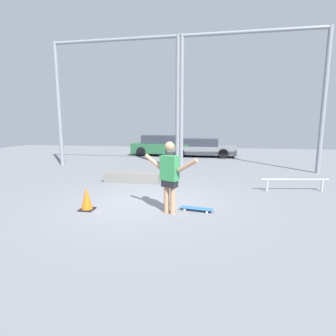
{
  "coord_description": "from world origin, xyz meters",
  "views": [
    {
      "loc": [
        1.72,
        -6.87,
        2.16
      ],
      "look_at": [
        0.26,
        1.21,
        0.79
      ],
      "focal_mm": 28.0,
      "sensor_mm": 36.0,
      "label": 1
    }
  ],
  "objects_px": {
    "skateboard": "(197,208)",
    "grind_rail": "(295,181)",
    "grind_box": "(133,177)",
    "skateboarder": "(170,174)",
    "traffic_cone": "(87,199)",
    "parked_car_grey": "(201,148)",
    "parked_car_green": "(161,146)"
  },
  "relations": [
    {
      "from": "skateboard",
      "to": "grind_rail",
      "type": "height_order",
      "value": "grind_rail"
    },
    {
      "from": "grind_box",
      "to": "grind_rail",
      "type": "distance_m",
      "value": 5.67
    },
    {
      "from": "skateboarder",
      "to": "traffic_cone",
      "type": "height_order",
      "value": "skateboarder"
    },
    {
      "from": "traffic_cone",
      "to": "skateboarder",
      "type": "bearing_deg",
      "value": 3.52
    },
    {
      "from": "skateboard",
      "to": "parked_car_grey",
      "type": "distance_m",
      "value": 11.63
    },
    {
      "from": "skateboarder",
      "to": "parked_car_grey",
      "type": "xyz_separation_m",
      "value": [
        0.13,
        11.88,
        -0.37
      ]
    },
    {
      "from": "skateboard",
      "to": "grind_box",
      "type": "relative_size",
      "value": 0.41
    },
    {
      "from": "skateboarder",
      "to": "parked_car_grey",
      "type": "distance_m",
      "value": 11.89
    },
    {
      "from": "skateboarder",
      "to": "parked_car_grey",
      "type": "height_order",
      "value": "skateboarder"
    },
    {
      "from": "skateboard",
      "to": "parked_car_grey",
      "type": "relative_size",
      "value": 0.19
    },
    {
      "from": "grind_box",
      "to": "skateboard",
      "type": "bearing_deg",
      "value": -48.56
    },
    {
      "from": "parked_car_green",
      "to": "traffic_cone",
      "type": "bearing_deg",
      "value": -83.19
    },
    {
      "from": "grind_rail",
      "to": "parked_car_green",
      "type": "height_order",
      "value": "parked_car_green"
    },
    {
      "from": "skateboarder",
      "to": "skateboard",
      "type": "distance_m",
      "value": 1.15
    },
    {
      "from": "parked_car_grey",
      "to": "parked_car_green",
      "type": "bearing_deg",
      "value": 178.33
    },
    {
      "from": "skateboard",
      "to": "parked_car_grey",
      "type": "xyz_separation_m",
      "value": [
        -0.51,
        11.6,
        0.54
      ]
    },
    {
      "from": "grind_box",
      "to": "parked_car_grey",
      "type": "relative_size",
      "value": 0.46
    },
    {
      "from": "skateboarder",
      "to": "grind_rail",
      "type": "xyz_separation_m",
      "value": [
        3.66,
        2.87,
        -0.66
      ]
    },
    {
      "from": "traffic_cone",
      "to": "grind_rail",
      "type": "bearing_deg",
      "value": 27.4
    },
    {
      "from": "skateboard",
      "to": "traffic_cone",
      "type": "distance_m",
      "value": 2.81
    },
    {
      "from": "parked_car_grey",
      "to": "traffic_cone",
      "type": "xyz_separation_m",
      "value": [
        -2.26,
        -12.01,
        -0.31
      ]
    },
    {
      "from": "skateboard",
      "to": "traffic_cone",
      "type": "height_order",
      "value": "traffic_cone"
    },
    {
      "from": "skateboarder",
      "to": "parked_car_green",
      "type": "relative_size",
      "value": 0.42
    },
    {
      "from": "parked_car_green",
      "to": "traffic_cone",
      "type": "xyz_separation_m",
      "value": [
        0.55,
        -12.14,
        -0.39
      ]
    },
    {
      "from": "skateboard",
      "to": "traffic_cone",
      "type": "bearing_deg",
      "value": -161.81
    },
    {
      "from": "skateboarder",
      "to": "grind_rail",
      "type": "relative_size",
      "value": 0.81
    },
    {
      "from": "skateboarder",
      "to": "parked_car_green",
      "type": "distance_m",
      "value": 12.3
    },
    {
      "from": "parked_car_green",
      "to": "parked_car_grey",
      "type": "xyz_separation_m",
      "value": [
        2.81,
        -0.12,
        -0.08
      ]
    },
    {
      "from": "grind_box",
      "to": "parked_car_green",
      "type": "bearing_deg",
      "value": 94.49
    },
    {
      "from": "skateboarder",
      "to": "skateboard",
      "type": "bearing_deg",
      "value": 50.2
    },
    {
      "from": "skateboarder",
      "to": "skateboard",
      "type": "relative_size",
      "value": 2.05
    },
    {
      "from": "grind_box",
      "to": "grind_rail",
      "type": "xyz_separation_m",
      "value": [
        5.65,
        -0.4,
        0.14
      ]
    }
  ]
}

